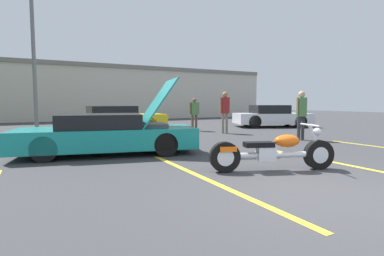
{
  "coord_description": "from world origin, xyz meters",
  "views": [
    {
      "loc": [
        -3.79,
        -2.91,
        1.37
      ],
      "look_at": [
        -0.68,
        3.03,
        0.8
      ],
      "focal_mm": 28.0,
      "sensor_mm": 36.0,
      "label": 1
    }
  ],
  "objects_px": {
    "show_car_hood_open": "(109,134)",
    "spectator_near_motorcycle": "(301,111)",
    "parked_car_mid_row": "(115,119)",
    "spectator_midground": "(194,112)",
    "spectator_by_show_car": "(225,108)",
    "light_pole": "(35,38)",
    "motorcycle": "(273,152)",
    "parked_car_right_row": "(271,116)"
  },
  "relations": [
    {
      "from": "parked_car_mid_row",
      "to": "parked_car_right_row",
      "type": "relative_size",
      "value": 1.03
    },
    {
      "from": "light_pole",
      "to": "motorcycle",
      "type": "bearing_deg",
      "value": -71.46
    },
    {
      "from": "parked_car_right_row",
      "to": "show_car_hood_open",
      "type": "bearing_deg",
      "value": -132.65
    },
    {
      "from": "spectator_near_motorcycle",
      "to": "motorcycle",
      "type": "bearing_deg",
      "value": -143.06
    },
    {
      "from": "show_car_hood_open",
      "to": "parked_car_right_row",
      "type": "xyz_separation_m",
      "value": [
        10.16,
        4.92,
        0.05
      ]
    },
    {
      "from": "spectator_by_show_car",
      "to": "show_car_hood_open",
      "type": "bearing_deg",
      "value": -151.88
    },
    {
      "from": "parked_car_mid_row",
      "to": "motorcycle",
      "type": "bearing_deg",
      "value": -86.19
    },
    {
      "from": "parked_car_mid_row",
      "to": "spectator_by_show_car",
      "type": "bearing_deg",
      "value": -40.08
    },
    {
      "from": "show_car_hood_open",
      "to": "spectator_near_motorcycle",
      "type": "bearing_deg",
      "value": 10.32
    },
    {
      "from": "light_pole",
      "to": "parked_car_mid_row",
      "type": "distance_m",
      "value": 5.62
    },
    {
      "from": "light_pole",
      "to": "parked_car_mid_row",
      "type": "xyz_separation_m",
      "value": [
        3.28,
        -2.32,
        -3.92
      ]
    },
    {
      "from": "light_pole",
      "to": "parked_car_mid_row",
      "type": "height_order",
      "value": "light_pole"
    },
    {
      "from": "motorcycle",
      "to": "show_car_hood_open",
      "type": "distance_m",
      "value": 4.32
    },
    {
      "from": "light_pole",
      "to": "spectator_midground",
      "type": "xyz_separation_m",
      "value": [
        6.76,
        -3.91,
        -3.57
      ]
    },
    {
      "from": "light_pole",
      "to": "show_car_hood_open",
      "type": "distance_m",
      "value": 9.73
    },
    {
      "from": "light_pole",
      "to": "spectator_by_show_car",
      "type": "relative_size",
      "value": 4.46
    },
    {
      "from": "show_car_hood_open",
      "to": "light_pole",
      "type": "bearing_deg",
      "value": 112.46
    },
    {
      "from": "parked_car_right_row",
      "to": "motorcycle",
      "type": "bearing_deg",
      "value": -110.73
    },
    {
      "from": "spectator_near_motorcycle",
      "to": "show_car_hood_open",
      "type": "bearing_deg",
      "value": 178.28
    },
    {
      "from": "parked_car_mid_row",
      "to": "spectator_midground",
      "type": "height_order",
      "value": "spectator_midground"
    },
    {
      "from": "parked_car_right_row",
      "to": "light_pole",
      "type": "bearing_deg",
      "value": -176.42
    },
    {
      "from": "motorcycle",
      "to": "spectator_midground",
      "type": "bearing_deg",
      "value": 91.94
    },
    {
      "from": "motorcycle",
      "to": "spectator_midground",
      "type": "xyz_separation_m",
      "value": [
        2.65,
        8.34,
        0.56
      ]
    },
    {
      "from": "motorcycle",
      "to": "spectator_by_show_car",
      "type": "height_order",
      "value": "spectator_by_show_car"
    },
    {
      "from": "light_pole",
      "to": "spectator_near_motorcycle",
      "type": "relative_size",
      "value": 4.6
    },
    {
      "from": "parked_car_right_row",
      "to": "spectator_midground",
      "type": "xyz_separation_m",
      "value": [
        -5.01,
        -0.1,
        0.35
      ]
    },
    {
      "from": "spectator_near_motorcycle",
      "to": "parked_car_right_row",
      "type": "bearing_deg",
      "value": 57.55
    },
    {
      "from": "spectator_by_show_car",
      "to": "light_pole",
      "type": "bearing_deg",
      "value": 142.54
    },
    {
      "from": "light_pole",
      "to": "spectator_midground",
      "type": "distance_m",
      "value": 8.59
    },
    {
      "from": "light_pole",
      "to": "spectator_by_show_car",
      "type": "bearing_deg",
      "value": -37.46
    },
    {
      "from": "light_pole",
      "to": "parked_car_right_row",
      "type": "height_order",
      "value": "light_pole"
    },
    {
      "from": "light_pole",
      "to": "spectator_near_motorcycle",
      "type": "xyz_separation_m",
      "value": [
        8.51,
        -8.94,
        -3.43
      ]
    },
    {
      "from": "spectator_near_motorcycle",
      "to": "spectator_by_show_car",
      "type": "height_order",
      "value": "spectator_by_show_car"
    },
    {
      "from": "parked_car_right_row",
      "to": "spectator_midground",
      "type": "height_order",
      "value": "spectator_midground"
    },
    {
      "from": "parked_car_mid_row",
      "to": "spectator_near_motorcycle",
      "type": "xyz_separation_m",
      "value": [
        5.23,
        -6.62,
        0.49
      ]
    },
    {
      "from": "parked_car_mid_row",
      "to": "parked_car_right_row",
      "type": "height_order",
      "value": "parked_car_right_row"
    },
    {
      "from": "light_pole",
      "to": "show_car_hood_open",
      "type": "height_order",
      "value": "light_pole"
    },
    {
      "from": "parked_car_right_row",
      "to": "spectator_near_motorcycle",
      "type": "height_order",
      "value": "spectator_near_motorcycle"
    },
    {
      "from": "spectator_near_motorcycle",
      "to": "spectator_midground",
      "type": "relative_size",
      "value": 1.13
    },
    {
      "from": "light_pole",
      "to": "spectator_by_show_car",
      "type": "height_order",
      "value": "light_pole"
    },
    {
      "from": "parked_car_mid_row",
      "to": "spectator_midground",
      "type": "relative_size",
      "value": 2.96
    },
    {
      "from": "show_car_hood_open",
      "to": "spectator_midground",
      "type": "relative_size",
      "value": 3.03
    }
  ]
}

